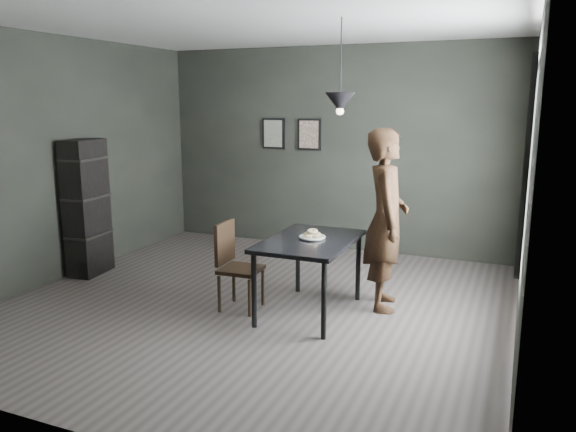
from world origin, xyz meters
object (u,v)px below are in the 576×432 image
at_px(pendant_lamp, 340,102).
at_px(white_plate, 312,238).
at_px(woman, 386,220).
at_px(shelf_unit, 87,208).
at_px(cafe_table, 310,247).
at_px(wood_chair, 234,260).

bearing_deg(pendant_lamp, white_plate, -166.89).
relative_size(woman, pendant_lamp, 2.09).
height_order(woman, shelf_unit, woman).
bearing_deg(cafe_table, woman, 35.82).
distance_m(woman, pendant_lamp, 1.26).
distance_m(wood_chair, shelf_unit, 2.22).
xyz_separation_m(cafe_table, shelf_unit, (-2.92, 0.18, 0.14)).
relative_size(white_plate, pendant_lamp, 0.27).
bearing_deg(white_plate, shelf_unit, 177.25).
bearing_deg(pendant_lamp, wood_chair, -164.80).
bearing_deg(wood_chair, pendant_lamp, 12.77).
height_order(woman, pendant_lamp, pendant_lamp).
height_order(white_plate, pendant_lamp, pendant_lamp).
bearing_deg(woman, wood_chair, 99.59).
xyz_separation_m(wood_chair, shelf_unit, (-2.17, 0.36, 0.31)).
relative_size(woman, shelf_unit, 1.12).
height_order(white_plate, wood_chair, wood_chair).
height_order(cafe_table, woman, woman).
height_order(white_plate, woman, woman).
distance_m(cafe_table, white_plate, 0.10).
bearing_deg(wood_chair, woman, 22.04).
bearing_deg(pendant_lamp, shelf_unit, 178.47).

